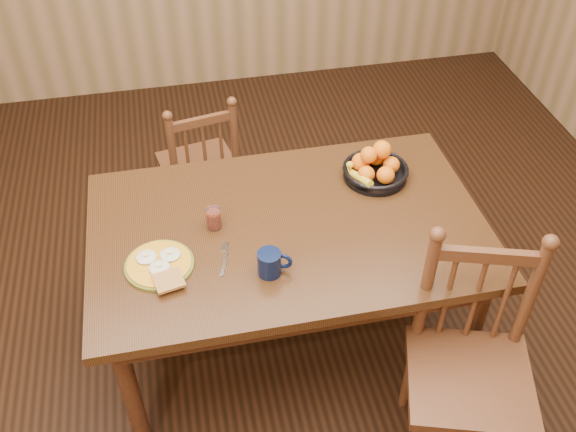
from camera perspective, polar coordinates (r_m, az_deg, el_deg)
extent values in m
cube|color=black|center=(3.16, 0.00, -10.90)|extent=(4.50, 5.00, 0.01)
cube|color=black|center=(2.61, 0.00, -1.18)|extent=(1.60, 1.00, 0.04)
cube|color=black|center=(2.97, -1.66, 3.23)|extent=(1.40, 0.04, 0.10)
cube|color=black|center=(2.39, 2.09, -9.22)|extent=(1.40, 0.04, 0.10)
cube|color=black|center=(2.86, 14.26, -0.18)|extent=(0.04, 0.84, 0.10)
cube|color=black|center=(2.66, -15.43, -4.46)|extent=(0.04, 0.84, 0.10)
cylinder|color=black|center=(2.63, -13.74, -15.21)|extent=(0.07, 0.07, 0.70)
cylinder|color=black|center=(2.83, 15.97, -10.14)|extent=(0.07, 0.07, 0.70)
cylinder|color=black|center=(3.15, -14.12, -3.03)|extent=(0.07, 0.07, 0.70)
cylinder|color=black|center=(3.32, 10.48, 0.44)|extent=(0.07, 0.07, 0.70)
cube|color=#4A2A16|center=(3.51, -7.94, 4.44)|extent=(0.45, 0.44, 0.04)
cylinder|color=#4A2A16|center=(3.78, -5.99, 3.80)|extent=(0.03, 0.03, 0.38)
cylinder|color=#4A2A16|center=(3.73, -10.65, 2.59)|extent=(0.03, 0.03, 0.38)
cylinder|color=#4A2A16|center=(3.56, -4.48, 1.05)|extent=(0.03, 0.03, 0.38)
cylinder|color=#4A2A16|center=(3.50, -9.41, -0.28)|extent=(0.03, 0.03, 0.38)
cylinder|color=#4A2A16|center=(3.28, -4.79, 6.66)|extent=(0.04, 0.04, 0.46)
cylinder|color=#4A2A16|center=(3.22, -10.18, 5.32)|extent=(0.04, 0.04, 0.46)
cylinder|color=#4A2A16|center=(3.27, -7.39, 5.37)|extent=(0.02, 0.02, 0.35)
cube|color=#4A2A16|center=(3.15, -7.72, 8.35)|extent=(0.32, 0.09, 0.04)
cube|color=#4A2A16|center=(2.55, 15.85, -13.86)|extent=(0.57, 0.56, 0.04)
cylinder|color=#4A2A16|center=(2.82, 10.68, -13.60)|extent=(0.04, 0.04, 0.45)
cylinder|color=#4A2A16|center=(2.89, 18.30, -13.78)|extent=(0.04, 0.04, 0.45)
cylinder|color=#4A2A16|center=(2.43, 12.18, -6.26)|extent=(0.05, 0.05, 0.54)
cylinder|color=#4A2A16|center=(2.51, 20.73, -6.64)|extent=(0.05, 0.05, 0.54)
cylinder|color=#4A2A16|center=(2.50, 16.29, -7.26)|extent=(0.02, 0.02, 0.42)
cube|color=#4A2A16|center=(2.33, 17.40, -3.40)|extent=(0.37, 0.14, 0.05)
cylinder|color=#59601E|center=(2.48, -11.36, -4.29)|extent=(0.26, 0.26, 0.01)
cylinder|color=orange|center=(2.48, -11.38, -4.18)|extent=(0.24, 0.24, 0.01)
ellipsoid|color=silver|center=(2.50, -12.49, -3.57)|extent=(0.08, 0.08, 0.01)
cube|color=#F2E08C|center=(2.49, -12.52, -3.39)|extent=(0.02, 0.02, 0.01)
ellipsoid|color=silver|center=(2.49, -10.43, -3.37)|extent=(0.08, 0.08, 0.01)
cube|color=#F2E08C|center=(2.48, -10.46, -3.19)|extent=(0.02, 0.02, 0.01)
ellipsoid|color=silver|center=(2.45, -11.38, -4.49)|extent=(0.08, 0.08, 0.01)
cube|color=#F2E08C|center=(2.44, -11.41, -4.32)|extent=(0.02, 0.02, 0.01)
cube|color=brown|center=(2.39, -10.56, -5.66)|extent=(0.12, 0.12, 0.01)
cube|color=silver|center=(2.46, -5.67, -4.10)|extent=(0.05, 0.14, 0.00)
cube|color=silver|center=(2.52, -5.66, -2.70)|extent=(0.04, 0.05, 0.00)
cube|color=silver|center=(2.47, -12.16, -4.72)|extent=(0.03, 0.12, 0.00)
ellipsoid|color=silver|center=(2.53, -12.58, -3.53)|extent=(0.03, 0.04, 0.01)
cylinder|color=black|center=(2.38, -1.67, -4.22)|extent=(0.09, 0.09, 0.10)
torus|color=black|center=(2.38, -0.44, -4.04)|extent=(0.07, 0.04, 0.07)
cylinder|color=black|center=(2.35, -1.70, -3.44)|extent=(0.08, 0.08, 0.00)
cylinder|color=silver|center=(2.58, -6.61, -0.21)|extent=(0.06, 0.06, 0.09)
cylinder|color=maroon|center=(2.58, -6.60, -0.33)|extent=(0.05, 0.05, 0.07)
cylinder|color=black|center=(2.86, 7.74, 3.61)|extent=(0.28, 0.28, 0.02)
torus|color=black|center=(2.84, 7.80, 4.16)|extent=(0.29, 0.29, 0.02)
cylinder|color=black|center=(2.86, 7.72, 3.49)|extent=(0.10, 0.10, 0.01)
sphere|color=orange|center=(2.85, 9.17, 4.52)|extent=(0.07, 0.07, 0.07)
sphere|color=orange|center=(2.88, 7.84, 5.24)|extent=(0.08, 0.08, 0.08)
sphere|color=orange|center=(2.84, 6.49, 4.78)|extent=(0.08, 0.08, 0.08)
sphere|color=orange|center=(2.78, 6.96, 3.71)|extent=(0.07, 0.07, 0.07)
sphere|color=orange|center=(2.78, 8.68, 3.61)|extent=(0.08, 0.08, 0.08)
sphere|color=orange|center=(2.82, 8.34, 5.85)|extent=(0.08, 0.08, 0.08)
sphere|color=orange|center=(2.79, 7.19, 5.41)|extent=(0.07, 0.07, 0.07)
cylinder|color=yellow|center=(2.78, 6.29, 3.45)|extent=(0.10, 0.17, 0.07)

